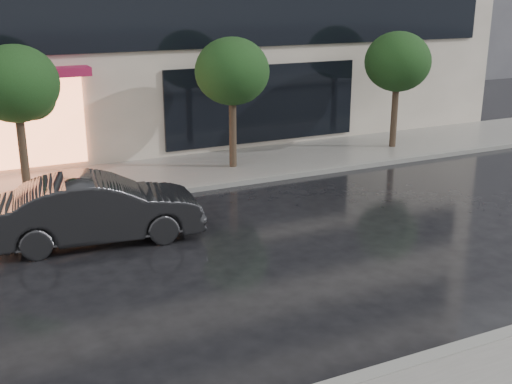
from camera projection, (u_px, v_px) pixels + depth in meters
ground at (319, 351)px, 9.80m from camera, size 120.00×120.00×0.00m
sidewalk_far at (135, 178)px, 18.58m from camera, size 60.00×3.50×0.12m
curb_near at (356, 381)px, 8.92m from camera, size 60.00×0.25×0.14m
curb_far at (153, 194)px, 17.07m from camera, size 60.00×0.25×0.14m
tree_mid_west at (18, 86)px, 16.30m from camera, size 2.20×2.20×3.99m
tree_mid_east at (234, 74)px, 18.80m from camera, size 2.20×2.20×3.99m
tree_far_east at (398, 64)px, 21.30m from camera, size 2.20×2.20×3.99m
parked_car at (99, 209)px, 13.91m from camera, size 4.60×2.06×1.47m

